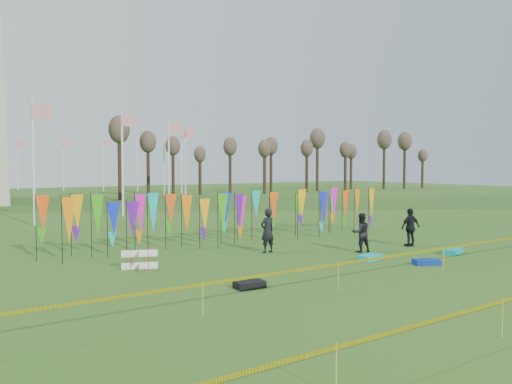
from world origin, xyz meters
TOP-DOWN VIEW (x-y plane):
  - ground at (0.00, 0.00)m, footprint 160.00×160.00m
  - banner_row at (0.28, 7.70)m, footprint 18.64×0.64m
  - caution_tape_near at (-0.22, -2.10)m, footprint 26.00×0.02m
  - tree_line at (32.00, 44.00)m, footprint 53.92×1.92m
  - box_kite at (-6.13, 4.30)m, footprint 0.67×0.67m
  - person_left at (-0.13, 4.58)m, footprint 0.75×0.58m
  - person_mid at (3.41, 2.38)m, footprint 0.97×0.76m
  - person_right at (6.52, 2.17)m, footprint 1.14×0.75m
  - kite_bag_turquoise at (2.33, 0.82)m, footprint 1.16×0.71m
  - kite_bag_blue at (3.45, -1.07)m, footprint 1.12×0.90m
  - kite_bag_black at (-4.29, -0.31)m, footprint 0.98×0.63m
  - kite_bag_teal at (6.43, -0.18)m, footprint 1.31×0.91m

SIDE VIEW (x-z plane):
  - ground at x=0.00m, z-range 0.00..0.00m
  - kite_bag_blue at x=3.45m, z-range 0.00..0.21m
  - kite_bag_turquoise at x=2.33m, z-range 0.00..0.22m
  - kite_bag_black at x=-4.29m, z-range 0.00..0.22m
  - kite_bag_teal at x=6.43m, z-range 0.00..0.23m
  - box_kite at x=-6.13m, z-range 0.00..0.74m
  - caution_tape_near at x=-0.22m, z-range 0.33..1.23m
  - person_mid at x=3.41m, z-range 0.00..1.75m
  - person_right at x=6.52m, z-range 0.00..1.82m
  - person_left at x=-0.13m, z-range 0.00..1.96m
  - banner_row at x=0.28m, z-range 0.37..2.87m
  - tree_line at x=32.00m, z-range 2.25..10.09m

